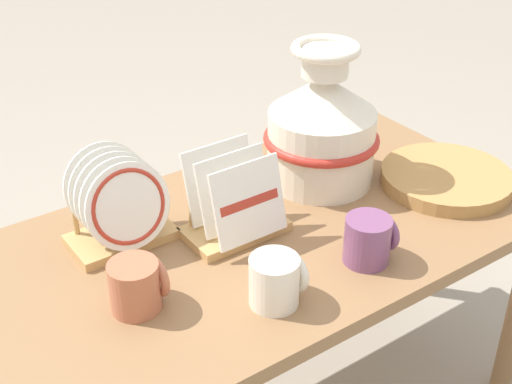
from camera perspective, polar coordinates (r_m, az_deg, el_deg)
The scene contains 8 objects.
display_table at distance 1.67m, azimuth 0.00°, elevation -5.37°, with size 1.37×0.71×0.61m.
ceramic_vase at distance 1.77m, azimuth 5.30°, elevation 5.29°, with size 0.29×0.29×0.36m.
dish_rack_round_plates at distance 1.58m, azimuth -10.87°, elevation -1.37°, with size 0.23×0.17×0.21m.
dish_rack_square_plates at distance 1.59m, azimuth -1.74°, elevation -1.50°, with size 0.23×0.16×0.20m.
wicker_charger_stack at distance 1.87m, azimuth 14.99°, elevation 1.07°, with size 0.33×0.33×0.04m.
mug_terracotta_glaze at distance 1.41m, azimuth -9.49°, elevation -7.38°, with size 0.11×0.10×0.10m.
mug_cream_glaze at distance 1.40m, azimuth 1.64°, elevation -7.06°, with size 0.11×0.10×0.10m.
mug_plum_glaze at distance 1.53m, azimuth 9.04°, elevation -3.76°, with size 0.11×0.10×0.10m.
Camera 1 is at (-0.77, -1.10, 1.53)m, focal length 50.00 mm.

